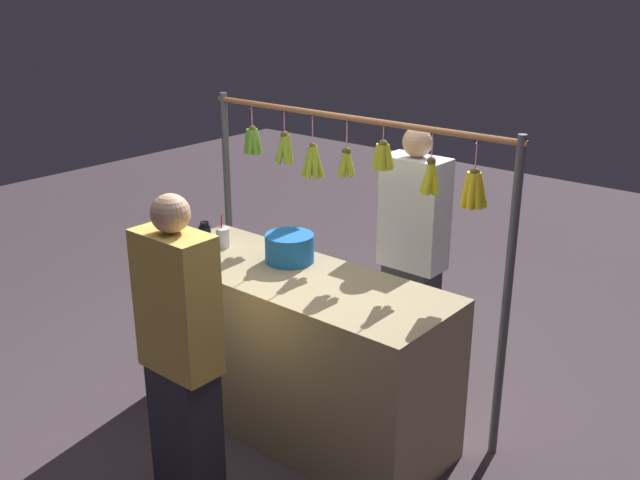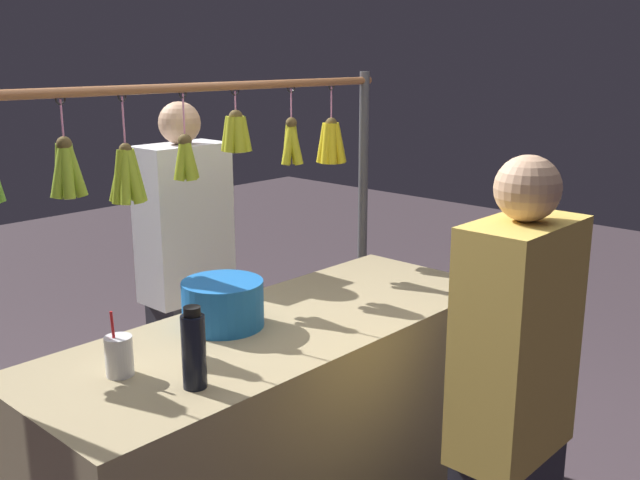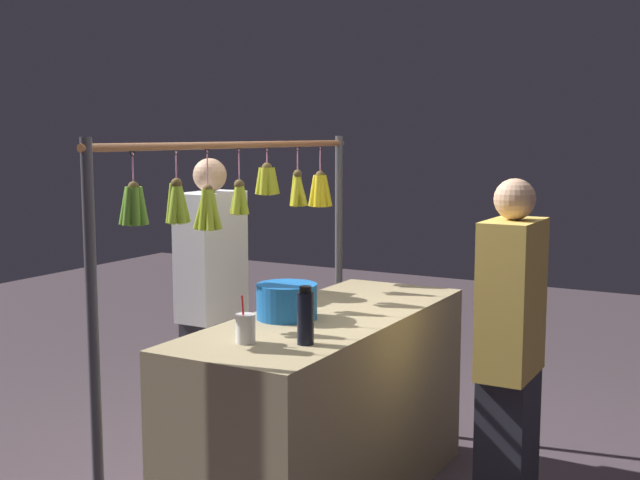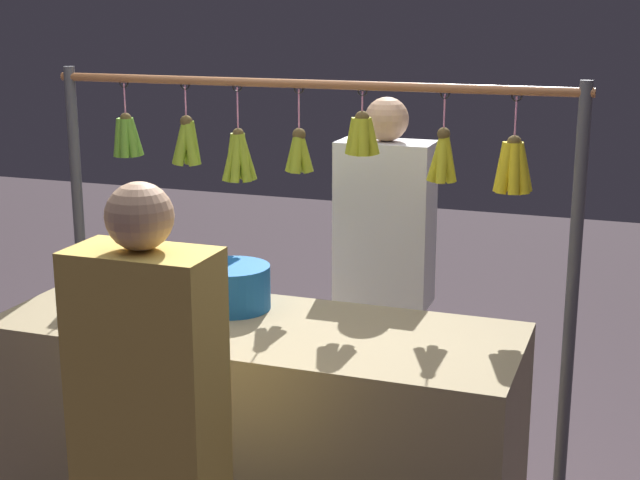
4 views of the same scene
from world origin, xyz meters
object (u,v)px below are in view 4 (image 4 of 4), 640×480
object	(u,v)px
water_bottle	(99,293)
customer_person	(152,479)
drink_cup	(110,286)
vendor_person	(384,295)
blue_bucket	(232,287)

from	to	relation	value
water_bottle	customer_person	distance (m)	0.89
drink_cup	vendor_person	xyz separation A→B (m)	(-0.80, -0.76, -0.17)
blue_bucket	vendor_person	world-z (taller)	vendor_person
water_bottle	vendor_person	distance (m)	1.22
vendor_person	blue_bucket	bearing A→B (deg)	61.94
drink_cup	vendor_person	world-z (taller)	vendor_person
blue_bucket	customer_person	world-z (taller)	customer_person
blue_bucket	vendor_person	xyz separation A→B (m)	(-0.36, -0.68, -0.19)
blue_bucket	vendor_person	distance (m)	0.79
water_bottle	customer_person	xyz separation A→B (m)	(-0.55, 0.65, -0.25)
water_bottle	drink_cup	distance (m)	0.24
customer_person	blue_bucket	bearing A→B (deg)	-77.78
water_bottle	drink_cup	size ratio (longest dim) A/B	1.20
vendor_person	drink_cup	bearing A→B (deg)	43.33
water_bottle	drink_cup	world-z (taller)	water_bottle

